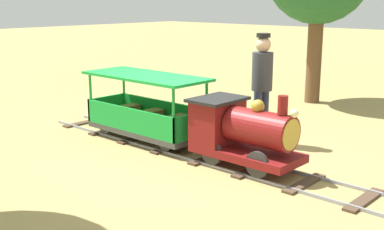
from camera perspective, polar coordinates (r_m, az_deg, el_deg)
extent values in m
plane|color=#A38C51|center=(6.94, -0.82, -4.25)|extent=(60.00, 60.00, 0.00)
cube|color=gray|center=(7.05, 1.30, -3.80)|extent=(0.03, 5.70, 0.04)
cube|color=gray|center=(6.68, -1.69, -4.78)|extent=(0.03, 5.70, 0.04)
cube|color=#4C3828|center=(8.68, -12.39, -0.88)|extent=(0.77, 0.14, 0.03)
cube|color=#4C3828|center=(8.13, -9.47, -1.71)|extent=(0.77, 0.14, 0.03)
cube|color=#4C3828|center=(7.60, -6.12, -2.66)|extent=(0.77, 0.14, 0.03)
cube|color=#4C3828|center=(7.10, -2.28, -3.73)|extent=(0.77, 0.14, 0.03)
cube|color=#4C3828|center=(6.64, 2.12, -4.94)|extent=(0.77, 0.14, 0.03)
cube|color=#4C3828|center=(6.23, 7.16, -6.28)|extent=(0.77, 0.14, 0.03)
cube|color=#4C3828|center=(5.88, 12.88, -7.73)|extent=(0.77, 0.14, 0.03)
cube|color=#4C3828|center=(5.60, 19.31, -9.27)|extent=(0.77, 0.14, 0.03)
cube|color=maroon|center=(6.24, 6.32, -4.35)|extent=(0.65, 1.40, 0.10)
cylinder|color=maroon|center=(6.03, 7.94, -1.56)|extent=(0.44, 0.85, 0.44)
cylinder|color=#B7932D|center=(5.81, 11.39, -2.26)|extent=(0.37, 0.02, 0.37)
cylinder|color=maroon|center=(5.80, 10.46, 1.13)|extent=(0.12, 0.12, 0.22)
sphere|color=#B7932D|center=(5.99, 7.63, 1.02)|extent=(0.16, 0.16, 0.16)
cube|color=maroon|center=(6.43, 2.97, -0.75)|extent=(0.65, 0.45, 0.55)
cube|color=black|center=(6.36, 3.00, 1.83)|extent=(0.73, 0.53, 0.04)
sphere|color=#F2EAB2|center=(5.73, 11.77, 0.19)|extent=(0.10, 0.10, 0.10)
cylinder|color=#2D2D2D|center=(6.26, 10.34, -4.51)|extent=(0.05, 0.32, 0.32)
cylinder|color=#2D2D2D|center=(5.84, 7.56, -5.72)|extent=(0.05, 0.32, 0.32)
cylinder|color=#2D2D2D|center=(6.64, 5.22, -3.32)|extent=(0.05, 0.32, 0.32)
cylinder|color=#2D2D2D|center=(6.24, 2.28, -4.35)|extent=(0.05, 0.32, 0.32)
cube|color=#3F3F3F|center=(7.43, -5.28, -1.68)|extent=(0.73, 1.90, 0.08)
cube|color=green|center=(7.61, -3.41, 0.38)|extent=(0.04, 1.90, 0.35)
cube|color=green|center=(7.16, -7.35, -0.53)|extent=(0.04, 1.90, 0.35)
cube|color=green|center=(6.74, 0.03, -1.29)|extent=(0.73, 0.04, 0.35)
cube|color=green|center=(8.08, -9.78, 0.96)|extent=(0.73, 0.04, 0.35)
cylinder|color=green|center=(6.96, 1.70, 0.86)|extent=(0.04, 0.04, 0.75)
cylinder|color=green|center=(6.48, -2.15, -0.08)|extent=(0.04, 0.04, 0.75)
cylinder|color=green|center=(8.22, -7.87, 2.66)|extent=(0.04, 0.04, 0.75)
cylinder|color=green|center=(7.82, -11.63, 1.97)|extent=(0.04, 0.04, 0.75)
cube|color=green|center=(7.27, -5.42, 4.50)|extent=(0.83, 2.00, 0.04)
cube|color=olive|center=(7.79, -7.96, 0.15)|extent=(0.57, 0.20, 0.24)
cube|color=olive|center=(7.39, -5.31, -0.48)|extent=(0.57, 0.20, 0.24)
cube|color=olive|center=(7.02, -2.37, -1.18)|extent=(0.57, 0.20, 0.24)
cylinder|color=#262626|center=(7.16, -0.12, -2.36)|extent=(0.04, 0.24, 0.24)
cylinder|color=#262626|center=(6.80, -3.13, -3.24)|extent=(0.04, 0.24, 0.24)
cylinder|color=#262626|center=(8.09, -7.09, -0.64)|extent=(0.04, 0.24, 0.24)
cylinder|color=#262626|center=(7.77, -10.04, -1.32)|extent=(0.04, 0.24, 0.24)
cylinder|color=#282D47|center=(7.38, 8.36, -0.10)|extent=(0.12, 0.12, 0.80)
cylinder|color=#282D47|center=(7.24, 7.56, -0.35)|extent=(0.12, 0.12, 0.80)
cylinder|color=#333338|center=(7.19, 8.14, 5.02)|extent=(0.30, 0.30, 0.55)
sphere|color=tan|center=(7.14, 8.24, 8.07)|extent=(0.22, 0.22, 0.22)
cylinder|color=black|center=(7.13, 8.28, 9.11)|extent=(0.20, 0.20, 0.06)
cylinder|color=brown|center=(10.42, 13.96, 6.62)|extent=(0.30, 0.30, 1.91)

